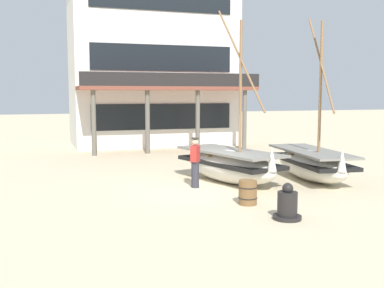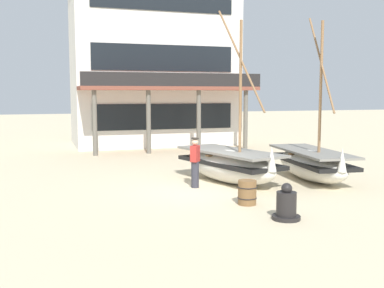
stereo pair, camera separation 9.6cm
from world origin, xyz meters
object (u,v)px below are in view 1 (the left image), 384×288
Objects in this scene: capstan_winch at (287,205)px; wooden_barrel at (248,192)px; fishing_boat_near_left at (230,164)px; fisherman_by_hull at (195,163)px; fishing_boat_centre_large at (311,163)px; harbor_building_main at (152,61)px.

capstan_winch reaches higher than wooden_barrel.
fisherman_by_hull is at bearing -160.72° from fishing_boat_near_left.
wooden_barrel is (-3.84, -2.74, -0.26)m from fishing_boat_centre_large.
fishing_boat_near_left is at bearing 83.51° from capstan_winch.
capstan_winch is (-0.57, -4.98, -0.28)m from fishing_boat_near_left.
harbor_building_main is at bearing 85.70° from wooden_barrel.
fisherman_by_hull is (-1.48, -0.52, 0.19)m from fishing_boat_near_left.
harbor_building_main reaches higher than capstan_winch.
fishing_boat_centre_large is 4.49m from fisherman_by_hull.
wooden_barrel is (0.65, -2.73, -0.48)m from fisherman_by_hull.
fisherman_by_hull is at bearing -97.77° from harbor_building_main.
capstan_winch is 18.98m from harbor_building_main.
fishing_boat_centre_large is 14.82m from harbor_building_main.
fishing_boat_near_left is 1.03× the size of fishing_boat_centre_large.
harbor_building_main reaches higher than wooden_barrel.
capstan_winch is 1.33× the size of wooden_barrel.
fishing_boat_near_left is 8.65× the size of wooden_barrel.
wooden_barrel is (-0.27, 1.74, -0.01)m from capstan_winch.
capstan_winch is at bearing -78.44° from fisherman_by_hull.
harbor_building_main reaches higher than fisherman_by_hull.
fishing_boat_centre_large is 4.72m from wooden_barrel.
fisherman_by_hull is 2.84m from wooden_barrel.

